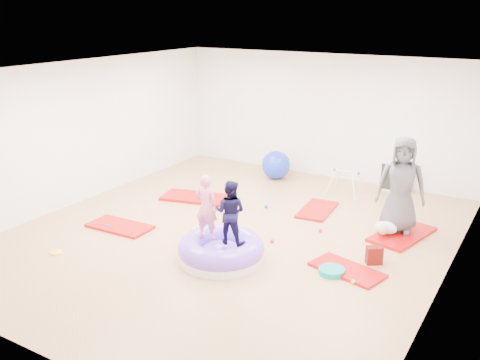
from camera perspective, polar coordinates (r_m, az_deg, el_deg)
The scene contains 19 objects.
room at distance 8.87m, azimuth -1.00°, elevation 2.57°, with size 7.01×8.01×2.81m.
gym_mat_front_left at distance 9.81m, azimuth -12.70°, elevation -4.85°, with size 1.16×0.58×0.05m, color #B5110A.
gym_mat_mid_left at distance 11.04m, azimuth -4.82°, elevation -1.85°, with size 1.33×0.66×0.06m, color #B5110A.
gym_mat_center_back at distance 10.45m, azimuth 8.24°, elevation -3.17°, with size 1.10×0.55×0.05m, color #B5110A.
gym_mat_right at distance 8.23m, azimuth 11.34°, elevation -9.38°, with size 1.08×0.54×0.05m, color #B5110A.
gym_mat_rear_right at distance 9.65m, azimuth 16.91°, elevation -5.58°, with size 1.31×0.66×0.05m, color #B5110A.
inflatable_cushion at distance 8.34m, azimuth -2.00°, elevation -7.53°, with size 1.34×1.34×0.42m.
child_pink at distance 8.16m, azimuth -3.62°, elevation -2.53°, with size 0.38×0.25×1.03m, color pink.
child_navy at distance 7.98m, azimuth -1.05°, elevation -3.12°, with size 0.48×0.38×0.99m, color black.
adult_caregiver at distance 9.44m, azimuth 16.82°, elevation -0.50°, with size 0.82×0.53×1.67m, color #45464F.
infant at distance 9.46m, azimuth 15.24°, elevation -4.97°, with size 0.38×0.39×0.23m.
ball_pit_balls at distance 8.94m, azimuth 2.27°, elevation -6.64°, with size 4.52×2.42×0.07m.
exercise_ball_blue at distance 12.23m, azimuth 3.86°, elevation 1.62°, with size 0.65×0.65×0.65m, color #1833D7.
exercise_ball_orange at distance 12.65m, azimuth 4.14°, elevation 1.68°, with size 0.45×0.45×0.45m, color orange.
infant_play_gym at distance 11.31m, azimuth 11.24°, elevation 0.11°, with size 0.70×0.66×0.53m.
cube_shelf at distance 11.88m, azimuth 16.28°, elevation 0.41°, with size 0.64×0.32×0.64m.
balance_disc at distance 8.10m, azimuth 9.75°, elevation -9.57°, with size 0.39×0.39×0.09m, color #0A9495.
backpack at distance 8.49m, azimuth 14.13°, elevation -7.79°, with size 0.24×0.15×0.28m, color #920F04.
yellow_toy at distance 9.11m, azimuth -19.04°, elevation -7.33°, with size 0.18×0.18×0.03m, color yellow.
Camera 1 is at (4.54, -7.25, 3.74)m, focal length 40.00 mm.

